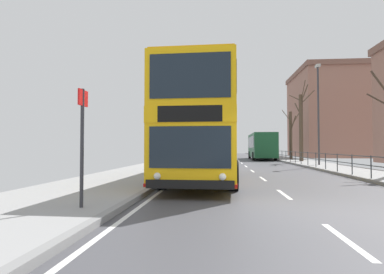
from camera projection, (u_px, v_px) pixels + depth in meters
ground at (275, 209)px, 7.17m from camera, size 15.80×140.00×0.20m
double_decker_bus_main at (204, 129)px, 13.66m from camera, size 2.97×10.51×4.36m
background_bus_far_lane at (261, 146)px, 37.77m from camera, size 2.88×10.23×3.09m
pedestrian_railing_far_kerb at (325, 158)px, 19.02m from camera, size 0.05×30.84×0.98m
bus_stop_sign_near at (82, 134)px, 6.91m from camera, size 0.08×0.44×2.63m
street_lamp_far_side at (318, 107)px, 23.70m from camera, size 0.28×0.60×7.67m
bare_tree_far_00 at (291, 134)px, 35.12m from camera, size 1.56×1.94×5.65m
bare_tree_far_01 at (301, 125)px, 30.11m from camera, size 1.92×2.45×7.67m
background_building_00 at (325, 114)px, 48.27m from camera, size 8.93×13.95×13.34m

